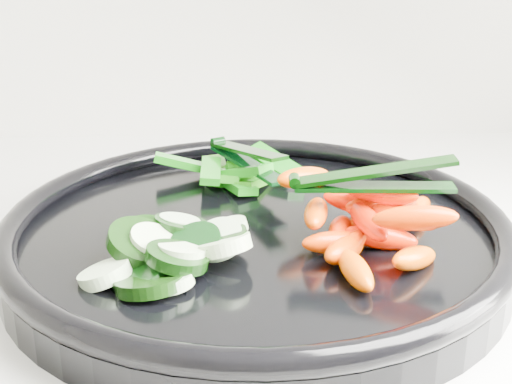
{
  "coord_description": "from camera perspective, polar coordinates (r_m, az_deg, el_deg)",
  "views": [
    {
      "loc": [
        -0.58,
        1.2,
        1.17
      ],
      "look_at": [
        -0.57,
        1.68,
        0.99
      ],
      "focal_mm": 50.0,
      "sensor_mm": 36.0,
      "label": 1
    }
  ],
  "objects": [
    {
      "name": "veggie_tray",
      "position": [
        0.53,
        0.0,
        -3.49
      ],
      "size": [
        0.49,
        0.49,
        0.04
      ],
      "color": "black",
      "rests_on": "counter"
    },
    {
      "name": "cucumber_pile",
      "position": [
        0.48,
        -6.97,
        -4.41
      ],
      "size": [
        0.12,
        0.12,
        0.04
      ],
      "color": "black",
      "rests_on": "veggie_tray"
    },
    {
      "name": "carrot_pile",
      "position": [
        0.5,
        8.87,
        -2.44
      ],
      "size": [
        0.13,
        0.15,
        0.05
      ],
      "color": "#E95300",
      "rests_on": "veggie_tray"
    },
    {
      "name": "pepper_pile",
      "position": [
        0.62,
        -1.5,
        1.53
      ],
      "size": [
        0.13,
        0.1,
        0.04
      ],
      "color": "#216209",
      "rests_on": "veggie_tray"
    },
    {
      "name": "tong_carrot",
      "position": [
        0.49,
        9.06,
        1.01
      ],
      "size": [
        0.11,
        0.02,
        0.02
      ],
      "color": "black",
      "rests_on": "carrot_pile"
    },
    {
      "name": "tong_pepper",
      "position": [
        0.61,
        -0.9,
        2.91
      ],
      "size": [
        0.07,
        0.11,
        0.02
      ],
      "color": "black",
      "rests_on": "pepper_pile"
    }
  ]
}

